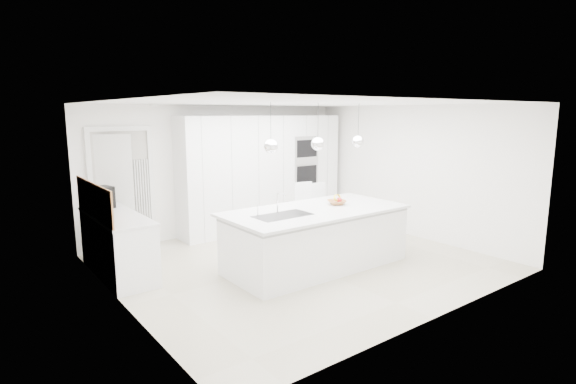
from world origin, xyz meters
TOP-DOWN VIEW (x-y plane):
  - floor at (0.00, 0.00)m, footprint 5.50×5.50m
  - wall_back at (0.00, 2.50)m, footprint 5.50×0.00m
  - wall_left at (-2.75, 0.00)m, footprint 0.00×5.00m
  - ceiling at (0.00, 0.00)m, footprint 5.50×5.50m
  - tall_cabinets at (0.80, 2.20)m, footprint 3.60×0.60m
  - oven_stack at (1.70, 1.89)m, footprint 0.62×0.04m
  - doorway_frame at (-1.95, 2.47)m, footprint 1.11×0.08m
  - hallway_door at (-2.20, 2.42)m, footprint 0.76×0.38m
  - radiator at (-1.63, 2.46)m, footprint 0.32×0.04m
  - left_base_cabinets at (-2.45, 1.20)m, footprint 0.60×1.80m
  - left_worktop at (-2.45, 1.20)m, footprint 0.62×1.82m
  - oak_backsplash at (-2.74, 1.20)m, footprint 0.02×1.80m
  - island_base at (0.10, -0.30)m, footprint 2.80×1.20m
  - island_worktop at (0.10, -0.25)m, footprint 2.84×1.40m
  - island_sink at (-0.55, -0.30)m, footprint 0.84×0.44m
  - island_tap at (-0.50, -0.10)m, footprint 0.02×0.02m
  - pendant_left at (-0.75, -0.30)m, footprint 0.20×0.20m
  - pendant_mid at (0.10, -0.30)m, footprint 0.20×0.20m
  - pendant_right at (0.95, -0.30)m, footprint 0.20×0.20m
  - fruit_bowl at (0.61, -0.20)m, footprint 0.38×0.38m
  - espresso_machine at (-2.43, 1.81)m, footprint 0.26×0.35m
  - bar_stool_left at (0.75, 0.70)m, footprint 0.46×0.57m
  - bar_stool_right at (1.08, 0.69)m, footprint 0.37×0.50m
  - apple_a at (0.64, -0.23)m, footprint 0.09×0.09m
  - apple_b at (0.66, -0.20)m, footprint 0.08×0.08m
  - banana_bunch at (0.61, -0.20)m, footprint 0.24×0.17m

SIDE VIEW (x-z plane):
  - floor at x=0.00m, z-range 0.00..0.00m
  - left_base_cabinets at x=-2.45m, z-range 0.00..0.86m
  - island_base at x=0.10m, z-range 0.00..0.86m
  - bar_stool_right at x=1.08m, z-range 0.00..1.07m
  - bar_stool_left at x=0.75m, z-range 0.00..1.11m
  - island_sink at x=-0.55m, z-range 0.73..0.91m
  - radiator at x=-1.63m, z-range 0.15..1.55m
  - left_worktop at x=-2.45m, z-range 0.86..0.90m
  - island_worktop at x=0.10m, z-range 0.86..0.90m
  - fruit_bowl at x=0.61m, z-range 0.90..0.97m
  - apple_b at x=0.66m, z-range 0.93..1.01m
  - apple_a at x=0.64m, z-range 0.93..1.02m
  - hallway_door at x=-2.20m, z-range 0.00..2.00m
  - banana_bunch at x=0.61m, z-range 0.91..1.12m
  - doorway_frame at x=-1.95m, z-range -0.04..2.09m
  - island_tap at x=-0.50m, z-range 0.90..1.20m
  - espresso_machine at x=-2.43m, z-range 0.90..1.24m
  - tall_cabinets at x=0.80m, z-range 0.00..2.30m
  - oak_backsplash at x=-2.74m, z-range 0.90..1.40m
  - wall_back at x=0.00m, z-range -1.50..4.00m
  - wall_left at x=-2.75m, z-range -1.25..3.75m
  - oven_stack at x=1.70m, z-range 0.83..1.88m
  - pendant_left at x=-0.75m, z-range 1.80..2.00m
  - pendant_mid at x=0.10m, z-range 1.80..2.00m
  - pendant_right at x=0.95m, z-range 1.80..2.00m
  - ceiling at x=0.00m, z-range 2.50..2.50m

